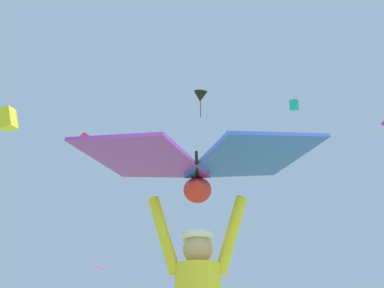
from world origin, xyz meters
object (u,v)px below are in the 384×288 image
at_px(distant_kite_yellow_high_right, 7,119).
at_px(distant_kite_purple_high_left, 113,160).
at_px(distant_kite_magenta_far_center, 85,136).
at_px(distant_kite_magenta_mid_left, 100,267).
at_px(distant_kite_teal_low_left, 294,105).
at_px(distant_kite_black_overhead_distant, 200,97).
at_px(held_stunt_kite, 197,163).

height_order(distant_kite_yellow_high_right, distant_kite_purple_high_left, distant_kite_purple_high_left).
height_order(distant_kite_magenta_far_center, distant_kite_magenta_mid_left, distant_kite_magenta_far_center).
height_order(distant_kite_magenta_far_center, distant_kite_teal_low_left, distant_kite_magenta_far_center).
xyz_separation_m(distant_kite_black_overhead_distant, distant_kite_magenta_far_center, (-10.15, 2.93, -2.36)).
relative_size(distant_kite_yellow_high_right, distant_kite_magenta_far_center, 2.38).
relative_size(distant_kite_yellow_high_right, distant_kite_magenta_mid_left, 1.27).
xyz_separation_m(held_stunt_kite, distant_kite_teal_low_left, (6.97, 17.10, 12.68)).
bearing_deg(held_stunt_kite, distant_kite_magenta_mid_left, 103.46).
bearing_deg(distant_kite_black_overhead_distant, distant_kite_teal_low_left, -50.30).
distance_m(distant_kite_teal_low_left, distant_kite_purple_high_left, 19.38).
relative_size(held_stunt_kite, distant_kite_purple_high_left, 2.61).
height_order(distant_kite_yellow_high_right, distant_kite_teal_low_left, distant_kite_teal_low_left).
distance_m(distant_kite_yellow_high_right, distant_kite_magenta_far_center, 10.56).
xyz_separation_m(held_stunt_kite, distant_kite_purple_high_left, (-6.85, 30.44, 15.25)).
bearing_deg(distant_kite_purple_high_left, distant_kite_magenta_mid_left, -78.77).
height_order(distant_kite_black_overhead_distant, distant_kite_magenta_mid_left, distant_kite_black_overhead_distant).
xyz_separation_m(distant_kite_magenta_far_center, distant_kite_magenta_mid_left, (4.06, -6.95, -12.70)).
distance_m(distant_kite_black_overhead_distant, distant_kite_magenta_far_center, 10.82).
xyz_separation_m(held_stunt_kite, distant_kite_magenta_far_center, (-8.80, 26.79, 15.82)).
xyz_separation_m(distant_kite_yellow_high_right, distant_kite_black_overhead_distant, (12.34, 6.46, 6.69)).
xyz_separation_m(distant_kite_magenta_far_center, distant_kite_purple_high_left, (1.95, 3.65, -0.57)).
distance_m(distant_kite_magenta_far_center, distant_kite_teal_low_left, 18.77).
bearing_deg(distant_kite_teal_low_left, distant_kite_yellow_high_right, 179.02).
height_order(held_stunt_kite, distant_kite_teal_low_left, distant_kite_teal_low_left).
height_order(distant_kite_black_overhead_distant, distant_kite_magenta_far_center, distant_kite_black_overhead_distant).
relative_size(distant_kite_black_overhead_distant, distant_kite_purple_high_left, 3.41).
xyz_separation_m(held_stunt_kite, distant_kite_black_overhead_distant, (1.35, 23.86, 18.18)).
height_order(held_stunt_kite, distant_kite_magenta_far_center, distant_kite_magenta_far_center).
relative_size(distant_kite_yellow_high_right, distant_kite_purple_high_left, 1.97).
bearing_deg(distant_kite_black_overhead_distant, distant_kite_magenta_far_center, 163.92).
bearing_deg(distant_kite_teal_low_left, distant_kite_black_overhead_distant, 129.70).
relative_size(distant_kite_teal_low_left, distant_kite_purple_high_left, 1.00).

